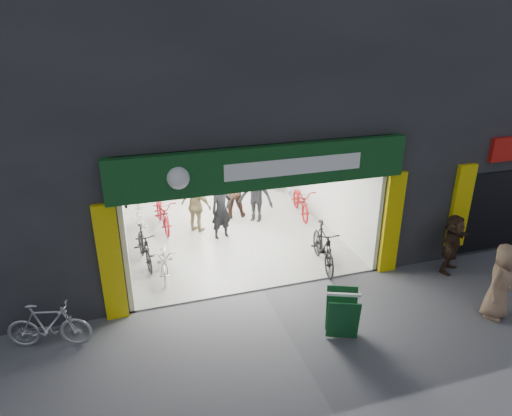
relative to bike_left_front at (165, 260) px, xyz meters
name	(u,v)px	position (x,y,z in m)	size (l,w,h in m)	color
ground	(262,290)	(2.06, -1.37, -0.42)	(60.00, 60.00, 0.00)	#56565B
building	(241,73)	(2.97, 3.61, 3.90)	(17.00, 10.27, 8.00)	#232326
bike_left_front	(165,260)	(0.00, 0.00, 0.00)	(0.55, 1.59, 0.83)	silver
bike_left_midfront	(144,247)	(-0.44, 0.68, 0.09)	(0.47, 1.67, 1.01)	black
bike_left_midback	(163,213)	(0.26, 2.72, 0.07)	(0.65, 1.87, 0.98)	maroon
bike_left_back	(139,217)	(-0.44, 2.50, 0.11)	(0.50, 1.77, 1.06)	silver
bike_right_front	(323,246)	(3.86, -0.77, 0.15)	(0.53, 1.89, 1.14)	black
bike_right_mid	(301,201)	(4.56, 2.38, 0.07)	(0.64, 1.85, 0.97)	maroon
bike_right_back	(281,181)	(4.56, 4.18, 0.14)	(0.52, 1.84, 1.11)	#BAB9BF
parked_bike	(48,325)	(-2.44, -1.99, 0.06)	(0.45, 1.60, 0.96)	#B2B2B7
customer_a	(221,210)	(1.79, 1.54, 0.45)	(0.63, 0.41, 1.73)	black
customer_b	(231,189)	(2.41, 2.89, 0.53)	(0.92, 0.71, 1.89)	#372219
customer_c	(256,196)	(3.04, 2.32, 0.46)	(1.13, 0.65, 1.75)	black
customer_d	(196,206)	(1.18, 2.14, 0.42)	(0.98, 0.41, 1.67)	#978457
pedestrian_near	(501,281)	(6.48, -3.75, 0.43)	(0.82, 0.54, 1.69)	#8C6C51
pedestrian_far	(452,244)	(6.78, -1.90, 0.34)	(1.40, 0.45, 1.51)	#3C291B
sandwich_board	(342,313)	(3.06, -3.38, 0.11)	(0.81, 0.82, 0.95)	#10421E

